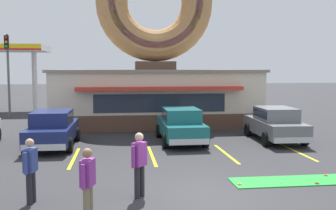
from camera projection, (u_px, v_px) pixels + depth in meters
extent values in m
plane|color=#2D2D30|center=(208.00, 195.00, 10.67)|extent=(160.00, 160.00, 0.00)
cube|color=brown|center=(155.00, 117.00, 24.44)|extent=(12.00, 6.00, 0.90)
cube|color=beige|center=(155.00, 91.00, 24.30)|extent=(12.00, 6.00, 2.30)
cube|color=gray|center=(155.00, 71.00, 24.18)|extent=(12.30, 6.30, 0.16)
cube|color=red|center=(161.00, 89.00, 21.01)|extent=(9.00, 0.60, 0.20)
cube|color=#232D3D|center=(160.00, 103.00, 21.36)|extent=(7.20, 0.03, 1.00)
cube|color=brown|center=(155.00, 66.00, 24.15)|extent=(2.40, 1.80, 0.50)
torus|color=#B27F4C|center=(155.00, 3.00, 23.80)|extent=(7.10, 1.90, 7.10)
torus|color=#D8728C|center=(155.00, 1.00, 23.38)|extent=(6.25, 1.05, 6.24)
cube|color=green|center=(298.00, 181.00, 11.95)|extent=(4.11, 1.10, 0.03)
torus|color=brown|center=(317.00, 183.00, 11.60)|extent=(0.13, 0.13, 0.04)
torus|color=#D17F47|center=(240.00, 184.00, 11.50)|extent=(0.13, 0.13, 0.04)
torus|color=#D17F47|center=(326.00, 175.00, 12.46)|extent=(0.13, 0.13, 0.04)
sphere|color=white|center=(281.00, 182.00, 11.68)|extent=(0.04, 0.04, 0.04)
cube|color=#196066|center=(180.00, 128.00, 18.30)|extent=(1.79, 4.41, 0.68)
cube|color=#196066|center=(181.00, 115.00, 18.09)|extent=(1.57, 2.11, 0.60)
cube|color=#232D3D|center=(181.00, 114.00, 18.09)|extent=(1.60, 2.03, 0.36)
cube|color=silver|center=(173.00, 126.00, 20.52)|extent=(1.67, 0.11, 0.24)
cube|color=silver|center=(189.00, 142.00, 16.12)|extent=(1.67, 0.11, 0.24)
cylinder|color=black|center=(159.00, 131.00, 19.56)|extent=(0.22, 0.64, 0.64)
cylinder|color=black|center=(193.00, 130.00, 19.79)|extent=(0.22, 0.64, 0.64)
cylinder|color=black|center=(165.00, 141.00, 16.87)|extent=(0.22, 0.64, 0.64)
cylinder|color=black|center=(205.00, 140.00, 17.10)|extent=(0.22, 0.64, 0.64)
cube|color=slate|center=(274.00, 127.00, 18.69)|extent=(1.92, 4.46, 0.68)
cube|color=slate|center=(276.00, 114.00, 18.48)|extent=(1.63, 2.15, 0.60)
cube|color=#232D3D|center=(276.00, 113.00, 18.48)|extent=(1.66, 2.07, 0.36)
cube|color=silver|center=(259.00, 125.00, 20.92)|extent=(1.67, 0.16, 0.24)
cube|color=silver|center=(293.00, 140.00, 16.50)|extent=(1.67, 0.16, 0.24)
cylinder|color=black|center=(248.00, 130.00, 20.00)|extent=(0.24, 0.65, 0.64)
cylinder|color=black|center=(281.00, 129.00, 20.15)|extent=(0.24, 0.65, 0.64)
cylinder|color=black|center=(266.00, 139.00, 17.29)|extent=(0.24, 0.65, 0.64)
cylinder|color=black|center=(304.00, 139.00, 17.45)|extent=(0.24, 0.65, 0.64)
cube|color=navy|center=(53.00, 132.00, 17.16)|extent=(1.79, 4.41, 0.68)
cube|color=navy|center=(52.00, 118.00, 16.95)|extent=(1.57, 2.11, 0.60)
cube|color=#232D3D|center=(52.00, 117.00, 16.95)|extent=(1.60, 2.03, 0.36)
cube|color=silver|center=(61.00, 130.00, 19.38)|extent=(1.67, 0.11, 0.24)
cube|color=silver|center=(43.00, 147.00, 14.98)|extent=(1.67, 0.11, 0.24)
cylinder|color=black|center=(39.00, 135.00, 18.43)|extent=(0.22, 0.64, 0.64)
cylinder|color=black|center=(77.00, 134.00, 18.64)|extent=(0.22, 0.64, 0.64)
cylinder|color=black|center=(25.00, 146.00, 15.74)|extent=(0.22, 0.64, 0.64)
cylinder|color=black|center=(70.00, 145.00, 15.95)|extent=(0.22, 0.64, 0.64)
cylinder|color=#7F7056|center=(90.00, 202.00, 8.87)|extent=(0.15, 0.15, 0.82)
cylinder|color=#7F7056|center=(86.00, 205.00, 8.67)|extent=(0.15, 0.15, 0.82)
cube|color=#8C3393|center=(88.00, 173.00, 8.70)|extent=(0.34, 0.43, 0.60)
cylinder|color=#8C3393|center=(92.00, 171.00, 8.95)|extent=(0.10, 0.10, 0.55)
cylinder|color=#8C3393|center=(83.00, 177.00, 8.46)|extent=(0.10, 0.10, 0.55)
sphere|color=#9E7051|center=(87.00, 153.00, 8.66)|extent=(0.22, 0.22, 0.22)
cylinder|color=#232328|center=(33.00, 186.00, 10.07)|extent=(0.15, 0.15, 0.82)
cylinder|color=#232328|center=(29.00, 189.00, 9.87)|extent=(0.15, 0.15, 0.82)
cube|color=#33478C|center=(30.00, 160.00, 9.91)|extent=(0.32, 0.42, 0.60)
cylinder|color=#33478C|center=(35.00, 159.00, 10.16)|extent=(0.10, 0.10, 0.55)
cylinder|color=#33478C|center=(26.00, 164.00, 9.66)|extent=(0.10, 0.10, 0.55)
sphere|color=tan|center=(30.00, 143.00, 9.87)|extent=(0.22, 0.22, 0.22)
cylinder|color=#232328|center=(142.00, 181.00, 10.52)|extent=(0.15, 0.15, 0.86)
cylinder|color=#232328|center=(137.00, 182.00, 10.35)|extent=(0.15, 0.15, 0.86)
cube|color=#8C3393|center=(139.00, 154.00, 10.37)|extent=(0.43, 0.44, 0.63)
cylinder|color=#8C3393|center=(145.00, 154.00, 10.58)|extent=(0.10, 0.10, 0.58)
cylinder|color=#8C3393|center=(133.00, 157.00, 10.16)|extent=(0.10, 0.10, 0.58)
sphere|color=beige|center=(139.00, 137.00, 10.32)|extent=(0.23, 0.23, 0.23)
cylinder|color=#232833|center=(275.00, 122.00, 21.92)|extent=(0.56, 0.56, 0.95)
torus|color=black|center=(275.00, 113.00, 21.88)|extent=(0.57, 0.57, 0.05)
cylinder|color=#595B60|center=(8.00, 76.00, 27.43)|extent=(0.16, 0.16, 5.80)
cube|color=black|center=(6.00, 42.00, 27.03)|extent=(0.28, 0.24, 0.90)
sphere|color=red|center=(6.00, 37.00, 26.89)|extent=(0.18, 0.18, 0.18)
sphere|color=orange|center=(6.00, 42.00, 26.91)|extent=(0.18, 0.18, 0.18)
sphere|color=green|center=(6.00, 46.00, 26.94)|extent=(0.18, 0.18, 0.18)
cylinder|color=silver|center=(35.00, 81.00, 31.71)|extent=(0.40, 0.40, 4.80)
cube|color=yellow|center=(74.00, 158.00, 15.10)|extent=(0.12, 3.60, 0.01)
cube|color=yellow|center=(152.00, 156.00, 15.47)|extent=(0.12, 3.60, 0.01)
cube|color=yellow|center=(226.00, 154.00, 15.85)|extent=(0.12, 3.60, 0.01)
cube|color=yellow|center=(296.00, 152.00, 16.23)|extent=(0.12, 3.60, 0.01)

